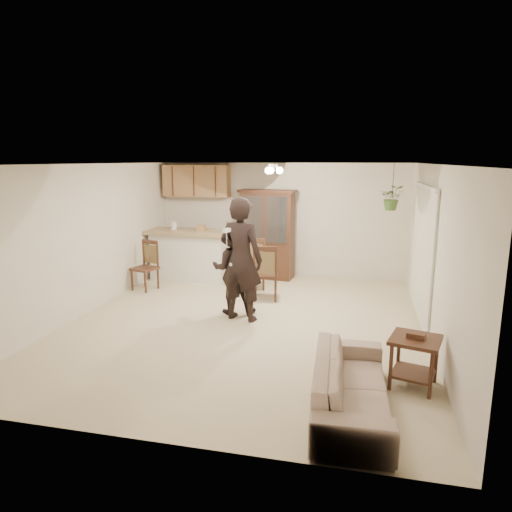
% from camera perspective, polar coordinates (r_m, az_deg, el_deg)
% --- Properties ---
extents(floor, '(6.50, 6.50, 0.00)m').
position_cam_1_polar(floor, '(7.40, -1.31, -8.34)').
color(floor, beige).
rests_on(floor, ground).
extents(ceiling, '(5.50, 6.50, 0.02)m').
position_cam_1_polar(ceiling, '(6.94, -1.41, 11.42)').
color(ceiling, silver).
rests_on(ceiling, wall_back).
extents(wall_back, '(5.50, 0.02, 2.50)m').
position_cam_1_polar(wall_back, '(10.20, 3.13, 4.53)').
color(wall_back, beige).
rests_on(wall_back, ground).
extents(wall_front, '(5.50, 0.02, 2.50)m').
position_cam_1_polar(wall_front, '(4.09, -12.69, -7.10)').
color(wall_front, beige).
rests_on(wall_front, ground).
extents(wall_left, '(0.02, 6.50, 2.50)m').
position_cam_1_polar(wall_left, '(8.17, -20.41, 1.94)').
color(wall_left, beige).
rests_on(wall_left, ground).
extents(wall_right, '(0.02, 6.50, 2.50)m').
position_cam_1_polar(wall_right, '(6.93, 21.27, 0.20)').
color(wall_right, beige).
rests_on(wall_right, ground).
extents(breakfast_bar, '(1.60, 0.55, 1.00)m').
position_cam_1_polar(breakfast_bar, '(9.96, -8.36, -0.14)').
color(breakfast_bar, white).
rests_on(breakfast_bar, floor).
extents(bar_top, '(1.75, 0.70, 0.08)m').
position_cam_1_polar(bar_top, '(9.86, -8.45, 2.99)').
color(bar_top, tan).
rests_on(bar_top, breakfast_bar).
extents(upper_cabinets, '(1.50, 0.34, 0.70)m').
position_cam_1_polar(upper_cabinets, '(10.45, -7.45, 9.30)').
color(upper_cabinets, olive).
rests_on(upper_cabinets, wall_back).
extents(vertical_blinds, '(0.06, 2.30, 2.10)m').
position_cam_1_polar(vertical_blinds, '(7.83, 19.98, 0.44)').
color(vertical_blinds, silver).
rests_on(vertical_blinds, wall_right).
extents(ceiling_fixture, '(0.36, 0.36, 0.20)m').
position_cam_1_polar(ceiling_fixture, '(8.07, 2.13, 10.78)').
color(ceiling_fixture, beige).
rests_on(ceiling_fixture, ceiling).
extents(hanging_plant, '(0.43, 0.37, 0.48)m').
position_cam_1_polar(hanging_plant, '(9.17, 16.66, 6.99)').
color(hanging_plant, '#2E5221').
rests_on(hanging_plant, ceiling).
extents(plant_cord, '(0.01, 0.01, 0.65)m').
position_cam_1_polar(plant_cord, '(9.15, 16.78, 9.01)').
color(plant_cord, black).
rests_on(plant_cord, ceiling).
extents(sofa, '(0.81, 1.90, 0.73)m').
position_cam_1_polar(sofa, '(4.97, 11.84, -14.58)').
color(sofa, '#C1B19F').
rests_on(sofa, floor).
extents(adult, '(0.73, 0.56, 1.80)m').
position_cam_1_polar(adult, '(7.31, -1.89, -1.22)').
color(adult, black).
rests_on(adult, floor).
extents(child, '(0.73, 0.61, 1.35)m').
position_cam_1_polar(child, '(7.68, -2.76, -2.30)').
color(child, black).
rests_on(child, floor).
extents(china_hutch, '(1.27, 0.61, 1.93)m').
position_cam_1_polar(china_hutch, '(9.97, 1.42, 2.66)').
color(china_hutch, '#361D13').
rests_on(china_hutch, floor).
extents(side_table, '(0.66, 0.66, 0.65)m').
position_cam_1_polar(side_table, '(5.65, 19.14, -12.33)').
color(side_table, '#361D13').
rests_on(side_table, floor).
extents(chair_bar, '(0.54, 0.54, 0.98)m').
position_cam_1_polar(chair_bar, '(9.41, -13.71, -2.47)').
color(chair_bar, '#361D13').
rests_on(chair_bar, floor).
extents(chair_hutch_left, '(0.60, 0.60, 1.05)m').
position_cam_1_polar(chair_hutch_left, '(9.02, -0.75, -2.63)').
color(chair_hutch_left, '#361D13').
rests_on(chair_hutch_left, floor).
extents(chair_hutch_right, '(0.54, 0.54, 1.04)m').
position_cam_1_polar(chair_hutch_right, '(8.53, 1.17, -3.50)').
color(chair_hutch_right, '#361D13').
rests_on(chair_hutch_right, floor).
extents(controller_adult, '(0.09, 0.18, 0.05)m').
position_cam_1_polar(controller_adult, '(6.78, -3.70, 3.21)').
color(controller_adult, white).
rests_on(controller_adult, adult).
extents(controller_child, '(0.06, 0.14, 0.04)m').
position_cam_1_polar(controller_child, '(7.28, -3.12, -1.00)').
color(controller_child, white).
rests_on(controller_child, child).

